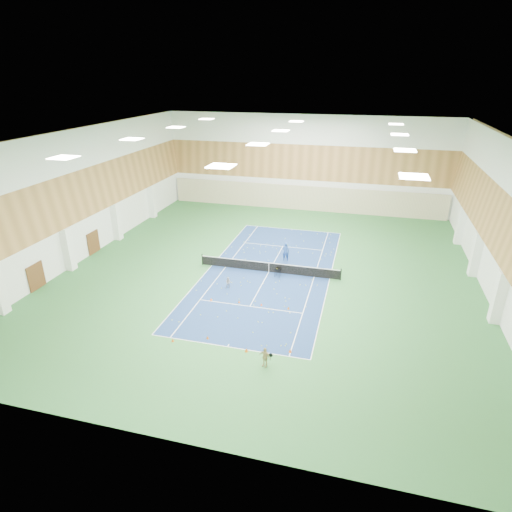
% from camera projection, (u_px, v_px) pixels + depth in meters
% --- Properties ---
extents(ground, '(40.00, 40.00, 0.00)m').
position_uv_depth(ground, '(269.00, 272.00, 38.68)').
color(ground, '#2B6530').
rests_on(ground, ground).
extents(room_shell, '(36.00, 40.00, 12.00)m').
position_uv_depth(room_shell, '(270.00, 208.00, 36.31)').
color(room_shell, white).
rests_on(room_shell, ground).
extents(wood_cladding, '(36.00, 40.00, 8.00)m').
position_uv_depth(wood_cladding, '(270.00, 185.00, 35.52)').
color(wood_cladding, '#A8743E').
rests_on(wood_cladding, room_shell).
extents(ceiling_light_grid, '(21.40, 25.40, 0.06)m').
position_uv_depth(ceiling_light_grid, '(271.00, 137.00, 33.98)').
color(ceiling_light_grid, white).
rests_on(ceiling_light_grid, room_shell).
extents(court_surface, '(10.97, 23.77, 0.01)m').
position_uv_depth(court_surface, '(269.00, 272.00, 38.68)').
color(court_surface, navy).
rests_on(court_surface, ground).
extents(tennis_balls_scatter, '(10.57, 22.77, 0.07)m').
position_uv_depth(tennis_balls_scatter, '(269.00, 272.00, 38.66)').
color(tennis_balls_scatter, '#E1F529').
rests_on(tennis_balls_scatter, ground).
extents(tennis_net, '(12.80, 0.10, 1.10)m').
position_uv_depth(tennis_net, '(269.00, 267.00, 38.46)').
color(tennis_net, black).
rests_on(tennis_net, ground).
extents(back_curtain, '(35.40, 0.16, 3.20)m').
position_uv_depth(back_curtain, '(304.00, 198.00, 55.60)').
color(back_curtain, '#C6B793').
rests_on(back_curtain, ground).
extents(door_left_a, '(0.08, 1.80, 2.20)m').
position_uv_depth(door_left_a, '(36.00, 276.00, 35.34)').
color(door_left_a, '#593319').
rests_on(door_left_a, ground).
extents(door_left_b, '(0.08, 1.80, 2.20)m').
position_uv_depth(door_left_b, '(93.00, 242.00, 42.45)').
color(door_left_b, '#593319').
rests_on(door_left_b, ground).
extents(coach, '(0.69, 0.47, 1.85)m').
position_uv_depth(coach, '(286.00, 252.00, 40.70)').
color(coach, '#204392').
rests_on(coach, ground).
extents(child_court, '(0.57, 0.49, 1.01)m').
position_uv_depth(child_court, '(228.00, 283.00, 35.61)').
color(child_court, gray).
rests_on(child_court, ground).
extents(child_apron, '(0.84, 0.55, 1.33)m').
position_uv_depth(child_apron, '(265.00, 357.00, 26.04)').
color(child_apron, tan).
rests_on(child_apron, ground).
extents(ball_cart, '(0.57, 0.57, 0.87)m').
position_uv_depth(ball_cart, '(278.00, 272.00, 37.63)').
color(ball_cart, black).
rests_on(ball_cart, ground).
extents(cone_svc_a, '(0.21, 0.21, 0.23)m').
position_uv_depth(cone_svc_a, '(211.00, 299.00, 33.80)').
color(cone_svc_a, '#EA520C').
rests_on(cone_svc_a, ground).
extents(cone_svc_b, '(0.18, 0.18, 0.19)m').
position_uv_depth(cone_svc_b, '(239.00, 302.00, 33.49)').
color(cone_svc_b, '#E2600B').
rests_on(cone_svc_b, ground).
extents(cone_svc_c, '(0.17, 0.17, 0.19)m').
position_uv_depth(cone_svc_c, '(261.00, 304.00, 33.10)').
color(cone_svc_c, '#FF490D').
rests_on(cone_svc_c, ground).
extents(cone_svc_d, '(0.20, 0.20, 0.22)m').
position_uv_depth(cone_svc_d, '(288.00, 308.00, 32.56)').
color(cone_svc_d, orange).
rests_on(cone_svc_d, ground).
extents(cone_base_a, '(0.20, 0.20, 0.22)m').
position_uv_depth(cone_base_a, '(173.00, 340.00, 28.65)').
color(cone_base_a, '#EA590C').
rests_on(cone_base_a, ground).
extents(cone_base_b, '(0.20, 0.20, 0.22)m').
position_uv_depth(cone_base_b, '(207.00, 337.00, 28.93)').
color(cone_base_b, orange).
rests_on(cone_base_b, ground).
extents(cone_base_c, '(0.23, 0.23, 0.25)m').
position_uv_depth(cone_base_c, '(246.00, 350.00, 27.61)').
color(cone_base_c, '#D6570B').
rests_on(cone_base_c, ground).
extents(cone_base_d, '(0.22, 0.22, 0.24)m').
position_uv_depth(cone_base_d, '(290.00, 351.00, 27.54)').
color(cone_base_d, '#E84E0C').
rests_on(cone_base_d, ground).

